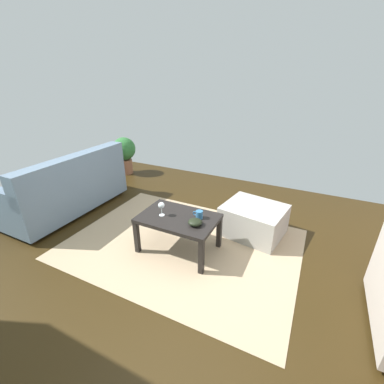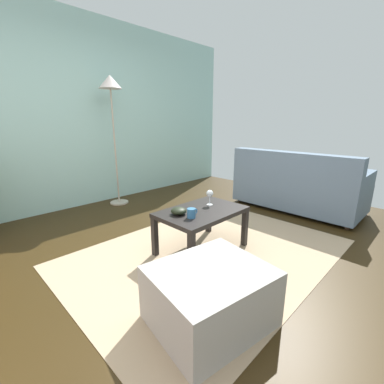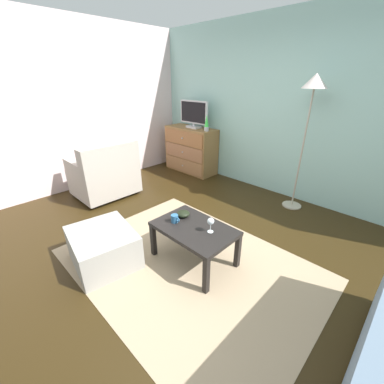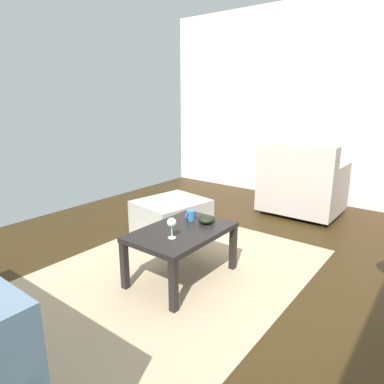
{
  "view_description": "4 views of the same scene",
  "coord_description": "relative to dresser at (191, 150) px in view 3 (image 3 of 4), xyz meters",
  "views": [
    {
      "loc": [
        -1.02,
        2.02,
        1.83
      ],
      "look_at": [
        0.05,
        -0.16,
        0.72
      ],
      "focal_mm": 24.25,
      "sensor_mm": 36.0,
      "label": 1
    },
    {
      "loc": [
        -1.55,
        -1.7,
        1.25
      ],
      "look_at": [
        0.31,
        0.15,
        0.53
      ],
      "focal_mm": 24.2,
      "sensor_mm": 36.0,
      "label": 2
    },
    {
      "loc": [
        1.67,
        -1.65,
        1.82
      ],
      "look_at": [
        -0.05,
        0.11,
        0.68
      ],
      "focal_mm": 23.02,
      "sensor_mm": 36.0,
      "label": 3
    },
    {
      "loc": [
        2.14,
        1.5,
        1.42
      ],
      "look_at": [
        0.21,
        0.02,
        0.75
      ],
      "focal_mm": 31.96,
      "sensor_mm": 36.0,
      "label": 4
    }
  ],
  "objects": [
    {
      "name": "ground_plane",
      "position": [
        1.86,
        -1.92,
        -0.48
      ],
      "size": [
        5.99,
        4.94,
        0.05
      ],
      "primitive_type": "cube",
      "color": "black"
    },
    {
      "name": "wall_accent_rear",
      "position": [
        1.86,
        0.31,
        0.9
      ],
      "size": [
        5.99,
        0.12,
        2.71
      ],
      "primitive_type": "cube",
      "color": "#93C0B8",
      "rests_on": "ground_plane"
    },
    {
      "name": "wall_plain_left",
      "position": [
        -0.9,
        -1.92,
        0.9
      ],
      "size": [
        0.12,
        4.94,
        2.71
      ],
      "primitive_type": "cube",
      "color": "silver",
      "rests_on": "ground_plane"
    },
    {
      "name": "area_rug",
      "position": [
        2.06,
        -2.12,
        -0.45
      ],
      "size": [
        2.6,
        1.9,
        0.01
      ],
      "primitive_type": "cube",
      "color": "tan",
      "rests_on": "ground_plane"
    },
    {
      "name": "dresser",
      "position": [
        0.0,
        0.0,
        0.0
      ],
      "size": [
        1.11,
        0.49,
        0.91
      ],
      "color": "olive",
      "rests_on": "ground_plane"
    },
    {
      "name": "tv",
      "position": [
        0.06,
        0.02,
        0.73
      ],
      "size": [
        0.69,
        0.18,
        0.52
      ],
      "color": "silver",
      "rests_on": "dresser"
    },
    {
      "name": "lava_lamp",
      "position": [
        0.46,
        -0.04,
        0.6
      ],
      "size": [
        0.09,
        0.09,
        0.33
      ],
      "color": "#B7B7BC",
      "rests_on": "dresser"
    },
    {
      "name": "coffee_table",
      "position": [
        2.05,
        -2.02,
        -0.09
      ],
      "size": [
        0.84,
        0.55,
        0.42
      ],
      "color": "black",
      "rests_on": "ground_plane"
    },
    {
      "name": "wine_glass",
      "position": [
        2.22,
        -1.97,
        0.09
      ],
      "size": [
        0.07,
        0.07,
        0.16
      ],
      "color": "silver",
      "rests_on": "coffee_table"
    },
    {
      "name": "mug",
      "position": [
        1.83,
        -2.1,
        0.01
      ],
      "size": [
        0.11,
        0.08,
        0.09
      ],
      "color": "#2E6290",
      "rests_on": "coffee_table"
    },
    {
      "name": "bowl_decorative",
      "position": [
        1.81,
        -1.95,
        0.0
      ],
      "size": [
        0.15,
        0.15,
        0.07
      ],
      "primitive_type": "ellipsoid",
      "color": "black",
      "rests_on": "coffee_table"
    },
    {
      "name": "armchair",
      "position": [
        -0.14,
        -1.86,
        -0.09
      ],
      "size": [
        0.8,
        0.92,
        0.92
      ],
      "color": "#332319",
      "rests_on": "ground_plane"
    },
    {
      "name": "ottoman",
      "position": [
        1.38,
        -2.71,
        -0.27
      ],
      "size": [
        0.79,
        0.71,
        0.38
      ],
      "primitive_type": "cube",
      "rotation": [
        0.0,
        0.0,
        -0.17
      ],
      "color": "#9E9B94",
      "rests_on": "ground_plane"
    },
    {
      "name": "standing_lamp",
      "position": [
        2.27,
        -0.05,
        1.16
      ],
      "size": [
        0.32,
        0.32,
        1.88
      ],
      "color": "#A59E8C",
      "rests_on": "ground_plane"
    }
  ]
}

